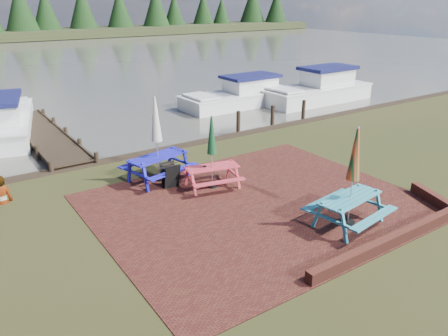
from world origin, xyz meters
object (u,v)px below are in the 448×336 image
picnic_table_red (212,163)px  picnic_table_blue (158,152)px  boat_near (241,96)px  boat_far (318,91)px  picnic_table_teal (351,193)px  boat_jetty (1,122)px  jetty (45,135)px  chalkboard (170,175)px

picnic_table_red → picnic_table_blue: size_ratio=0.84×
boat_near → boat_far: bearing=-111.3°
picnic_table_teal → boat_jetty: 15.82m
picnic_table_red → boat_near: (7.92, 9.27, -0.45)m
boat_jetty → picnic_table_blue: bearing=-56.8°
picnic_table_teal → picnic_table_blue: 6.22m
picnic_table_teal → jetty: 13.44m
chalkboard → boat_far: 15.16m
jetty → boat_far: (15.49, -0.88, 0.35)m
picnic_table_blue → boat_near: bearing=27.1°
chalkboard → boat_near: 12.44m
picnic_table_red → boat_jetty: size_ratio=0.31×
picnic_table_teal → chalkboard: picnic_table_teal is taller
chalkboard → picnic_table_red: bearing=-29.3°
jetty → chalkboard: bearing=-75.7°
chalkboard → jetty: (-1.99, 7.77, -0.30)m
picnic_table_red → boat_far: size_ratio=0.32×
jetty → boat_far: boat_far is taller
picnic_table_blue → boat_far: (13.52, 6.09, -0.50)m
picnic_table_teal → jetty: (-4.72, 12.56, -0.82)m
picnic_table_teal → picnic_table_blue: size_ratio=0.97×
picnic_table_blue → chalkboard: size_ratio=3.39×
picnic_table_red → boat_near: 12.20m
picnic_table_blue → chalkboard: bearing=-102.3°
picnic_table_teal → chalkboard: bearing=111.5°
picnic_table_teal → boat_far: size_ratio=0.37×
boat_near → chalkboard: bearing=132.8°
picnic_table_blue → picnic_table_teal: bearing=-77.3°
picnic_table_red → boat_near: picnic_table_red is taller
boat_near → boat_jetty: bearing=83.5°
boat_jetty → jetty: bearing=-43.4°
picnic_table_teal → boat_far: picnic_table_teal is taller
boat_far → picnic_table_blue: bearing=113.6°
picnic_table_red → boat_far: 14.54m
picnic_table_teal → picnic_table_blue: (-2.75, 5.58, 0.03)m
picnic_table_red → picnic_table_blue: bearing=138.9°
picnic_table_teal → chalkboard: 5.53m
boat_jetty → boat_near: 12.43m
boat_far → picnic_table_teal: bearing=136.6°
picnic_table_teal → boat_near: picnic_table_teal is taller
boat_jetty → boat_near: size_ratio=1.09×
jetty → boat_far: 15.52m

